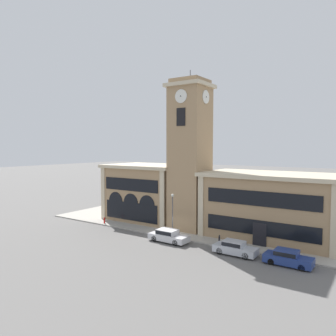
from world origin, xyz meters
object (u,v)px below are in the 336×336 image
(parked_car_near, at_px, (168,235))
(parked_car_mid, at_px, (235,248))
(street_lamp, at_px, (173,208))
(parked_car_far, at_px, (288,257))
(fire_hydrant, at_px, (104,220))
(bollard, at_px, (219,240))

(parked_car_near, height_order, parked_car_mid, parked_car_near)
(street_lamp, bearing_deg, parked_car_near, -68.92)
(parked_car_mid, bearing_deg, parked_car_far, 0.69)
(fire_hydrant, bearing_deg, bollard, -0.14)
(parked_car_mid, xyz_separation_m, street_lamp, (-8.97, 2.15, 2.81))
(bollard, bearing_deg, parked_car_near, -160.57)
(parked_car_mid, bearing_deg, street_lamp, 167.18)
(bollard, bearing_deg, parked_car_far, -13.95)
(bollard, bearing_deg, street_lamp, 178.09)
(parked_car_near, height_order, bollard, parked_car_near)
(fire_hydrant, bearing_deg, street_lamp, 0.85)
(parked_car_mid, bearing_deg, parked_car_near, -179.31)
(parked_car_mid, xyz_separation_m, parked_car_far, (5.19, -0.00, -0.01))
(street_lamp, xyz_separation_m, fire_hydrant, (-11.41, -0.17, -2.98))
(parked_car_mid, height_order, bollard, parked_car_mid)
(parked_car_near, distance_m, bollard, 5.84)
(parked_car_far, relative_size, fire_hydrant, 4.99)
(parked_car_near, relative_size, parked_car_mid, 1.07)
(parked_car_mid, xyz_separation_m, bollard, (-2.63, 1.94, -0.08))
(parked_car_near, bearing_deg, bollard, 20.13)
(parked_car_far, height_order, street_lamp, street_lamp)
(parked_car_near, xyz_separation_m, bollard, (5.51, 1.94, -0.08))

